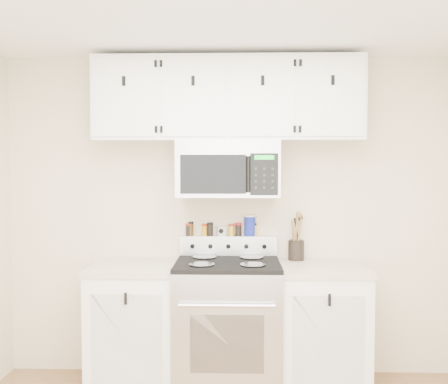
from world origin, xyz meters
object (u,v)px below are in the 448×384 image
at_px(salt_canister, 250,226).
at_px(range, 228,324).
at_px(utensil_crock, 296,248).
at_px(microwave, 228,169).

bearing_deg(salt_canister, range, -120.84).
distance_m(utensil_crock, salt_canister, 0.40).
distance_m(microwave, utensil_crock, 0.82).
relative_size(microwave, salt_canister, 4.62).
bearing_deg(salt_canister, microwave, -137.21).
height_order(utensil_crock, salt_canister, utensil_crock).
bearing_deg(utensil_crock, salt_canister, 172.06).
bearing_deg(utensil_crock, microwave, -168.68).
xyz_separation_m(range, salt_canister, (0.17, 0.28, 0.70)).
bearing_deg(salt_canister, utensil_crock, -7.94).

